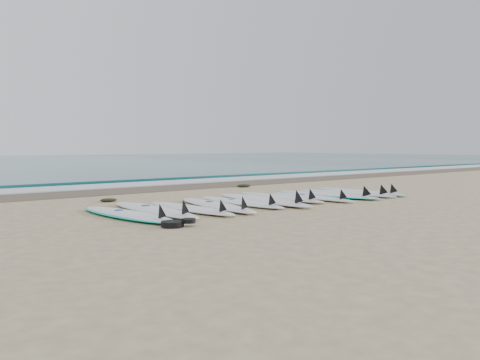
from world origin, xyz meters
TOP-DOWN VIEW (x-y plane):
  - ground at (0.00, 0.00)m, footprint 120.00×120.00m
  - wet_sand_band at (0.00, 4.10)m, footprint 120.00×1.80m
  - foam_band at (0.00, 5.50)m, footprint 120.00×1.40m
  - wave_crest at (0.00, 7.00)m, footprint 120.00×1.00m
  - surfboard_0 at (-3.00, -0.16)m, footprint 0.88×2.57m
  - surfboard_1 at (-2.44, 0.00)m, footprint 0.57×2.69m
  - surfboard_2 at (-1.83, -0.20)m, footprint 0.63×2.41m
  - surfboard_3 at (-1.24, -0.15)m, footprint 0.84×2.63m
  - surfboard_4 at (-0.58, -0.03)m, footprint 0.52×2.46m
  - surfboard_5 at (-0.03, -0.08)m, footprint 0.75×2.88m
  - surfboard_6 at (0.63, 0.12)m, footprint 0.57×2.53m
  - surfboard_7 at (1.21, -0.23)m, footprint 0.50×2.36m
  - surfboard_8 at (1.82, -0.14)m, footprint 1.06×2.67m
  - surfboard_9 at (2.48, -0.17)m, footprint 0.89×2.57m
  - surfboard_10 at (3.02, -0.11)m, footprint 0.65×2.54m
  - seaweed_near at (-2.38, 2.06)m, footprint 0.35×0.27m
  - seaweed_far at (1.99, 3.03)m, footprint 0.41×0.32m
  - leash_coil at (-2.88, -1.42)m, footprint 0.46×0.36m

SIDE VIEW (x-z plane):
  - ground at x=0.00m, z-range 0.00..0.00m
  - wet_sand_band at x=0.00m, z-range 0.00..0.01m
  - foam_band at x=0.00m, z-range 0.00..0.04m
  - seaweed_near at x=-2.38m, z-range 0.00..0.07m
  - seaweed_far at x=1.99m, z-range 0.00..0.08m
  - surfboard_0 at x=-3.00m, z-range -0.11..0.21m
  - surfboard_10 at x=3.02m, z-range -0.11..0.21m
  - leash_coil at x=-2.88m, z-range -0.01..0.10m
  - surfboard_8 at x=1.82m, z-range -0.12..0.21m
  - wave_crest at x=0.00m, z-range 0.00..0.10m
  - surfboard_7 at x=1.21m, z-range -0.10..0.20m
  - surfboard_2 at x=-1.83m, z-range -0.10..0.21m
  - surfboard_4 at x=-0.58m, z-range -0.10..0.21m
  - surfboard_9 at x=2.48m, z-range -0.11..0.22m
  - surfboard_6 at x=0.63m, z-range -0.11..0.22m
  - surfboard_3 at x=-1.24m, z-range -0.11..0.22m
  - surfboard_1 at x=-2.44m, z-range -0.11..0.23m
  - surfboard_5 at x=-0.03m, z-range -0.12..0.25m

